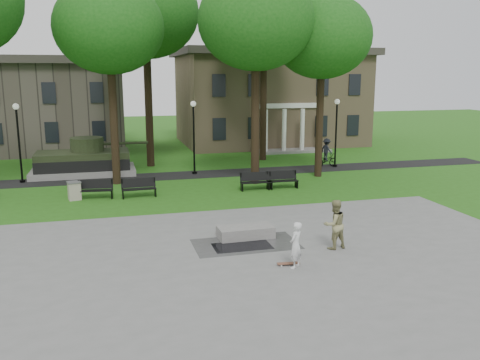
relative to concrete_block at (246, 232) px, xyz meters
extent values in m
plane|color=#265B15|center=(-0.19, 1.31, -0.24)|extent=(120.00, 120.00, 0.00)
cube|color=gray|center=(-0.19, -3.69, -0.23)|extent=(22.00, 16.00, 0.02)
cube|color=black|center=(-0.19, 13.31, -0.24)|extent=(44.00, 2.60, 0.01)
cube|color=#9E8460|center=(9.81, 27.31, 3.75)|extent=(16.00, 11.00, 8.00)
cube|color=#38332D|center=(9.81, 27.31, 8.06)|extent=(17.00, 12.00, 0.60)
cube|color=silver|center=(9.81, 21.81, 3.55)|extent=(6.00, 0.30, 0.40)
cube|color=#4C443D|center=(-11.19, 27.81, 3.35)|extent=(15.00, 10.00, 7.20)
cylinder|color=black|center=(-4.69, 11.81, 3.75)|extent=(0.48, 0.48, 8.00)
ellipsoid|color=#165113|center=(-4.69, 11.81, 8.76)|extent=(6.20, 6.20, 5.27)
cylinder|color=black|center=(3.31, 9.81, 3.92)|extent=(0.50, 0.50, 8.32)
ellipsoid|color=#165113|center=(3.31, 9.81, 9.12)|extent=(6.60, 6.60, 5.61)
cylinder|color=black|center=(7.81, 10.81, 3.59)|extent=(0.46, 0.46, 7.68)
ellipsoid|color=#165113|center=(7.81, 10.81, 8.40)|extent=(6.00, 6.00, 5.10)
cylinder|color=black|center=(-2.19, 17.31, 4.39)|extent=(0.54, 0.54, 9.28)
ellipsoid|color=#165113|center=(-2.19, 17.31, 10.20)|extent=(7.20, 7.20, 6.12)
cylinder|color=black|center=(6.31, 17.81, 4.08)|extent=(0.50, 0.50, 8.64)
ellipsoid|color=#165113|center=(6.31, 17.81, 9.47)|extent=(6.40, 6.40, 5.44)
cylinder|color=black|center=(-10.19, 13.61, 1.96)|extent=(0.12, 0.12, 4.40)
sphere|color=silver|center=(-10.19, 13.61, 4.30)|extent=(0.36, 0.36, 0.36)
cylinder|color=black|center=(-10.19, 13.61, -0.16)|extent=(0.32, 0.32, 0.16)
cylinder|color=black|center=(0.31, 13.61, 1.96)|extent=(0.12, 0.12, 4.40)
sphere|color=silver|center=(0.31, 13.61, 4.30)|extent=(0.36, 0.36, 0.36)
cylinder|color=black|center=(0.31, 13.61, -0.16)|extent=(0.32, 0.32, 0.16)
cylinder|color=black|center=(10.31, 13.61, 1.96)|extent=(0.12, 0.12, 4.40)
sphere|color=silver|center=(10.31, 13.61, 4.30)|extent=(0.36, 0.36, 0.36)
cylinder|color=black|center=(10.31, 13.61, -0.16)|extent=(0.32, 0.32, 0.16)
cube|color=gray|center=(-6.69, 15.31, -0.04)|extent=(6.50, 3.40, 0.40)
cube|color=#29341B|center=(-6.69, 15.31, 0.70)|extent=(5.80, 2.80, 1.10)
cube|color=black|center=(-6.69, 13.96, 0.51)|extent=(5.80, 0.35, 0.70)
cube|color=black|center=(-6.69, 16.66, 0.51)|extent=(5.80, 0.35, 0.70)
cylinder|color=#29341B|center=(-6.39, 15.31, 1.71)|extent=(2.10, 2.10, 0.90)
cylinder|color=#29341B|center=(-4.09, 15.31, 1.71)|extent=(3.20, 0.18, 0.18)
cube|color=black|center=(-0.41, -1.00, -0.22)|extent=(2.20, 1.20, 0.00)
cube|color=gray|center=(0.00, 0.00, 0.00)|extent=(2.23, 1.06, 0.45)
cube|color=brown|center=(0.61, -3.27, -0.19)|extent=(0.80, 0.29, 0.07)
imported|color=silver|center=(0.76, -3.54, 0.57)|extent=(0.69, 0.68, 1.59)
imported|color=#938F5F|center=(2.84, -2.10, 0.71)|extent=(1.01, 0.85, 1.87)
imported|color=black|center=(9.70, 13.74, 0.22)|extent=(1.89, 1.12, 0.94)
imported|color=black|center=(9.70, 13.74, 0.99)|extent=(0.85, 1.13, 1.56)
cube|color=black|center=(-5.87, 8.23, 0.21)|extent=(1.84, 0.66, 0.05)
cube|color=black|center=(-5.87, 8.45, 0.51)|extent=(1.81, 0.36, 0.50)
cube|color=black|center=(-6.72, 8.23, -0.02)|extent=(0.11, 0.45, 0.45)
cube|color=black|center=(-5.02, 8.23, -0.02)|extent=(0.11, 0.45, 0.45)
cube|color=black|center=(-3.64, 7.98, 0.21)|extent=(1.82, 0.52, 0.05)
cube|color=black|center=(-3.64, 8.20, 0.51)|extent=(1.80, 0.23, 0.50)
cube|color=black|center=(-4.49, 7.98, -0.02)|extent=(0.08, 0.45, 0.45)
cube|color=black|center=(-2.79, 7.98, -0.02)|extent=(0.08, 0.45, 0.45)
cube|color=black|center=(2.86, 8.01, 0.21)|extent=(1.81, 0.51, 0.05)
cube|color=black|center=(2.86, 8.23, 0.51)|extent=(1.80, 0.21, 0.50)
cube|color=black|center=(2.01, 8.01, -0.02)|extent=(0.07, 0.45, 0.45)
cube|color=black|center=(3.71, 8.01, -0.02)|extent=(0.07, 0.45, 0.45)
cube|color=black|center=(4.40, 8.00, 0.21)|extent=(1.81, 0.47, 0.05)
cube|color=black|center=(4.40, 8.22, 0.51)|extent=(1.80, 0.18, 0.50)
cube|color=black|center=(3.55, 8.00, -0.02)|extent=(0.07, 0.45, 0.45)
cube|color=black|center=(5.25, 8.00, -0.02)|extent=(0.07, 0.45, 0.45)
cube|color=#A99B8B|center=(-6.92, 8.34, 0.21)|extent=(0.71, 0.71, 0.90)
cube|color=#4C4C4C|center=(-6.92, 8.34, 0.69)|extent=(0.78, 0.78, 0.06)
camera|label=1|loc=(-5.20, -18.67, 6.19)|focal=38.00mm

